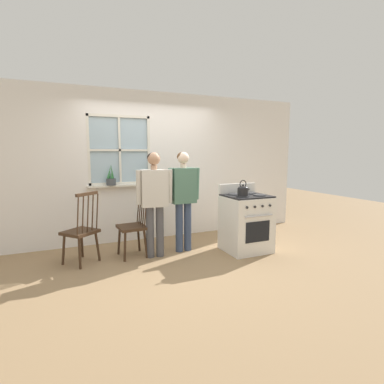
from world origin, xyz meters
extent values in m
plane|color=#937551|center=(0.00, 0.00, 0.00)|extent=(16.00, 16.00, 0.00)
cube|color=white|center=(-2.14, 1.40, 1.35)|extent=(2.12, 0.06, 2.70)
cube|color=white|center=(1.60, 1.40, 1.35)|extent=(3.20, 0.06, 2.70)
cube|color=white|center=(-0.54, 1.40, 0.52)|extent=(1.08, 0.06, 1.04)
cube|color=white|center=(-0.54, 1.40, 2.48)|extent=(1.08, 0.06, 0.45)
cube|color=silver|center=(-0.54, 1.32, 1.03)|extent=(1.14, 0.10, 0.03)
cube|color=#9EB7C6|center=(-0.54, 1.41, 1.65)|extent=(1.02, 0.01, 1.15)
cube|color=silver|center=(-0.54, 1.38, 1.65)|extent=(0.04, 0.02, 1.21)
cube|color=silver|center=(-0.54, 1.38, 1.65)|extent=(1.08, 0.02, 0.04)
cube|color=silver|center=(-1.06, 1.38, 1.65)|extent=(0.04, 0.03, 1.21)
cube|color=silver|center=(-0.02, 1.38, 1.65)|extent=(0.04, 0.03, 1.21)
cube|color=silver|center=(-0.54, 1.38, 2.23)|extent=(1.08, 0.03, 0.04)
cube|color=silver|center=(-0.54, 1.38, 1.06)|extent=(1.08, 0.03, 0.04)
cube|color=#3D2819|center=(-0.55, 0.52, 0.46)|extent=(0.43, 0.45, 0.04)
cylinder|color=#3D2819|center=(-0.72, 0.68, 0.22)|extent=(0.07, 0.07, 0.44)
cylinder|color=#3D2819|center=(-0.69, 0.34, 0.22)|extent=(0.07, 0.07, 0.44)
cylinder|color=#3D2819|center=(-0.40, 0.71, 0.22)|extent=(0.07, 0.07, 0.44)
cylinder|color=#3D2819|center=(-0.37, 0.37, 0.22)|extent=(0.07, 0.07, 0.44)
cylinder|color=#3D2819|center=(-0.39, 0.72, 0.74)|extent=(0.08, 0.02, 0.55)
cylinder|color=#3D2819|center=(-0.38, 0.63, 0.74)|extent=(0.08, 0.02, 0.55)
cylinder|color=#3D2819|center=(-0.38, 0.54, 0.74)|extent=(0.08, 0.02, 0.55)
cylinder|color=#3D2819|center=(-0.37, 0.45, 0.74)|extent=(0.08, 0.02, 0.55)
cylinder|color=#3D2819|center=(-0.36, 0.36, 0.74)|extent=(0.08, 0.02, 0.55)
cube|color=#3D2819|center=(-0.38, 0.54, 1.03)|extent=(0.07, 0.38, 0.04)
cube|color=#3D2819|center=(-1.30, 0.54, 0.46)|extent=(0.58, 0.58, 0.04)
cylinder|color=#3D2819|center=(-1.27, 0.77, 0.22)|extent=(0.05, 0.09, 0.44)
cylinder|color=#3D2819|center=(-1.53, 0.55, 0.22)|extent=(0.09, 0.05, 0.44)
cylinder|color=#3D2819|center=(-1.06, 0.52, 0.22)|extent=(0.09, 0.05, 0.44)
cylinder|color=#3D2819|center=(-1.33, 0.30, 0.22)|extent=(0.05, 0.09, 0.44)
cylinder|color=#3D2819|center=(-1.05, 0.52, 0.74)|extent=(0.06, 0.07, 0.55)
cylinder|color=#3D2819|center=(-1.12, 0.46, 0.74)|extent=(0.06, 0.07, 0.55)
cylinder|color=#3D2819|center=(-1.19, 0.41, 0.74)|extent=(0.06, 0.07, 0.55)
cylinder|color=#3D2819|center=(-1.26, 0.35, 0.74)|extent=(0.06, 0.07, 0.55)
cylinder|color=#3D2819|center=(-1.33, 0.29, 0.74)|extent=(0.06, 0.07, 0.55)
cube|color=#3D2819|center=(-1.19, 0.41, 1.03)|extent=(0.32, 0.27, 0.04)
cylinder|color=#4C4C51|center=(-0.30, 0.36, 0.40)|extent=(0.12, 0.12, 0.79)
cylinder|color=#4C4C51|center=(-0.15, 0.35, 0.40)|extent=(0.12, 0.12, 0.79)
cube|color=beige|center=(-0.23, 0.36, 1.07)|extent=(0.42, 0.25, 0.56)
cylinder|color=beige|center=(-0.46, 0.36, 1.09)|extent=(0.09, 0.12, 0.52)
cylinder|color=beige|center=(0.01, 0.31, 1.09)|extent=(0.09, 0.12, 0.52)
cylinder|color=tan|center=(-0.23, 0.36, 1.38)|extent=(0.10, 0.10, 0.07)
sphere|color=tan|center=(-0.23, 0.36, 1.51)|extent=(0.19, 0.19, 0.19)
ellipsoid|color=black|center=(-0.22, 0.37, 1.53)|extent=(0.19, 0.19, 0.16)
cylinder|color=#384766|center=(0.21, 0.44, 0.40)|extent=(0.12, 0.12, 0.80)
cylinder|color=#384766|center=(0.36, 0.44, 0.40)|extent=(0.12, 0.12, 0.80)
cube|color=#4C7560|center=(0.28, 0.44, 1.08)|extent=(0.40, 0.22, 0.56)
cylinder|color=#4C7560|center=(0.05, 0.41, 1.10)|extent=(0.08, 0.11, 0.52)
cylinder|color=#4C7560|center=(0.51, 0.43, 1.10)|extent=(0.08, 0.11, 0.52)
cylinder|color=beige|center=(0.28, 0.44, 1.40)|extent=(0.10, 0.10, 0.07)
sphere|color=beige|center=(0.28, 0.44, 1.52)|extent=(0.18, 0.18, 0.18)
ellipsoid|color=brown|center=(0.28, 0.46, 1.54)|extent=(0.19, 0.19, 0.15)
cube|color=white|center=(1.23, 0.05, 0.45)|extent=(0.70, 0.64, 0.90)
cube|color=black|center=(1.23, 0.05, 0.91)|extent=(0.69, 0.61, 0.02)
cylinder|color=#2D2D30|center=(1.07, -0.08, 0.93)|extent=(0.20, 0.20, 0.02)
cylinder|color=#2D2D30|center=(1.38, -0.08, 0.93)|extent=(0.20, 0.20, 0.02)
cylinder|color=#2D2D30|center=(1.07, 0.18, 0.93)|extent=(0.20, 0.20, 0.02)
cylinder|color=#2D2D30|center=(1.38, 0.18, 0.93)|extent=(0.20, 0.20, 0.02)
cube|color=white|center=(1.23, 0.34, 1.00)|extent=(0.70, 0.06, 0.16)
cube|color=black|center=(1.23, -0.28, 0.40)|extent=(0.44, 0.01, 0.32)
cylinder|color=silver|center=(1.23, -0.30, 0.65)|extent=(0.49, 0.02, 0.02)
cylinder|color=#232326|center=(1.01, -0.28, 0.79)|extent=(0.04, 0.02, 0.04)
cylinder|color=#232326|center=(1.16, -0.28, 0.79)|extent=(0.04, 0.02, 0.04)
cylinder|color=#232326|center=(1.30, -0.28, 0.79)|extent=(0.04, 0.02, 0.04)
cylinder|color=#232326|center=(1.44, -0.28, 0.79)|extent=(0.04, 0.02, 0.04)
cylinder|color=black|center=(1.07, -0.08, 1.00)|extent=(0.17, 0.17, 0.12)
ellipsoid|color=black|center=(1.07, -0.08, 1.06)|extent=(0.16, 0.16, 0.07)
sphere|color=black|center=(1.07, -0.08, 1.10)|extent=(0.03, 0.03, 0.03)
cylinder|color=black|center=(1.15, -0.08, 1.02)|extent=(0.08, 0.03, 0.07)
torus|color=black|center=(1.07, -0.08, 1.12)|extent=(0.12, 0.01, 0.12)
cylinder|color=#42474C|center=(-0.72, 1.31, 1.10)|extent=(0.16, 0.16, 0.12)
cylinder|color=#33261C|center=(-0.72, 1.31, 1.15)|extent=(0.15, 0.15, 0.01)
cone|color=#2D7038|center=(-0.70, 1.32, 1.28)|extent=(0.07, 0.05, 0.24)
cone|color=#2D7038|center=(-0.73, 1.33, 1.21)|extent=(0.05, 0.06, 0.11)
cone|color=#2D7038|center=(-0.74, 1.30, 1.28)|extent=(0.11, 0.07, 0.25)
cone|color=#2D7038|center=(-0.71, 1.29, 1.21)|extent=(0.04, 0.05, 0.11)
cube|color=brown|center=(-0.29, 0.54, 0.88)|extent=(0.11, 0.23, 0.26)
torus|color=brown|center=(-0.37, 0.54, 1.05)|extent=(0.13, 0.13, 0.01)
camera|label=1|loc=(-1.49, -3.98, 1.60)|focal=28.00mm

